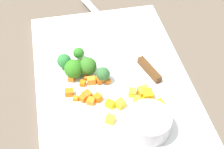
# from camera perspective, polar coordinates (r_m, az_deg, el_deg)

# --- Properties ---
(ground_plane) EXTENTS (4.00, 4.00, 0.00)m
(ground_plane) POSITION_cam_1_polar(r_m,az_deg,el_deg) (0.76, 0.00, -1.15)
(ground_plane) COLOR brown
(cutting_board) EXTENTS (0.51, 0.34, 0.01)m
(cutting_board) POSITION_cam_1_polar(r_m,az_deg,el_deg) (0.75, 0.00, -0.84)
(cutting_board) COLOR white
(cutting_board) RESTS_ON ground_plane
(prep_bowl) EXTENTS (0.09, 0.09, 0.04)m
(prep_bowl) POSITION_cam_1_polar(r_m,az_deg,el_deg) (0.65, 6.23, -8.16)
(prep_bowl) COLOR #BEB7BE
(prep_bowl) RESTS_ON cutting_board
(chef_knife) EXTENTS (0.36, 0.13, 0.02)m
(chef_knife) POSITION_cam_1_polar(r_m,az_deg,el_deg) (0.81, 2.78, 4.68)
(chef_knife) COLOR silver
(chef_knife) RESTS_ON cutting_board
(carrot_dice_0) EXTENTS (0.02, 0.02, 0.01)m
(carrot_dice_0) POSITION_cam_1_polar(r_m,az_deg,el_deg) (0.74, -7.00, -0.72)
(carrot_dice_0) COLOR orange
(carrot_dice_0) RESTS_ON cutting_board
(carrot_dice_1) EXTENTS (0.01, 0.02, 0.02)m
(carrot_dice_1) POSITION_cam_1_polar(r_m,az_deg,el_deg) (0.73, -3.57, -1.03)
(carrot_dice_1) COLOR orange
(carrot_dice_1) RESTS_ON cutting_board
(carrot_dice_2) EXTENTS (0.01, 0.01, 0.01)m
(carrot_dice_2) POSITION_cam_1_polar(r_m,az_deg,el_deg) (0.73, -0.68, -1.15)
(carrot_dice_2) COLOR orange
(carrot_dice_2) RESTS_ON cutting_board
(carrot_dice_3) EXTENTS (0.01, 0.01, 0.01)m
(carrot_dice_3) POSITION_cam_1_polar(r_m,az_deg,el_deg) (0.71, -6.23, -4.08)
(carrot_dice_3) COLOR orange
(carrot_dice_3) RESTS_ON cutting_board
(carrot_dice_4) EXTENTS (0.02, 0.02, 0.01)m
(carrot_dice_4) POSITION_cam_1_polar(r_m,az_deg,el_deg) (0.70, -3.61, -4.49)
(carrot_dice_4) COLOR orange
(carrot_dice_4) RESTS_ON cutting_board
(carrot_dice_5) EXTENTS (0.02, 0.02, 0.01)m
(carrot_dice_5) POSITION_cam_1_polar(r_m,az_deg,el_deg) (0.71, -4.26, -3.45)
(carrot_dice_5) COLOR orange
(carrot_dice_5) RESTS_ON cutting_board
(carrot_dice_6) EXTENTS (0.02, 0.02, 0.01)m
(carrot_dice_6) POSITION_cam_1_polar(r_m,az_deg,el_deg) (0.70, -2.47, -3.95)
(carrot_dice_6) COLOR orange
(carrot_dice_6) RESTS_ON cutting_board
(carrot_dice_7) EXTENTS (0.02, 0.02, 0.01)m
(carrot_dice_7) POSITION_cam_1_polar(r_m,az_deg,el_deg) (0.71, -7.30, -3.05)
(carrot_dice_7) COLOR orange
(carrot_dice_7) RESTS_ON cutting_board
(carrot_dice_8) EXTENTS (0.02, 0.02, 0.01)m
(carrot_dice_8) POSITION_cam_1_polar(r_m,az_deg,el_deg) (0.73, -2.19, -0.89)
(carrot_dice_8) COLOR orange
(carrot_dice_8) RESTS_ON cutting_board
(carrot_dice_9) EXTENTS (0.02, 0.02, 0.01)m
(carrot_dice_9) POSITION_cam_1_polar(r_m,az_deg,el_deg) (0.73, -5.02, -1.51)
(carrot_dice_9) COLOR orange
(carrot_dice_9) RESTS_ON cutting_board
(carrot_dice_10) EXTENTS (0.01, 0.01, 0.01)m
(carrot_dice_10) POSITION_cam_1_polar(r_m,az_deg,el_deg) (0.74, -4.46, -0.58)
(carrot_dice_10) COLOR orange
(carrot_dice_10) RESTS_ON cutting_board
(carrot_dice_11) EXTENTS (0.02, 0.02, 0.01)m
(carrot_dice_11) POSITION_cam_1_polar(r_m,az_deg,el_deg) (0.70, -5.00, -4.02)
(carrot_dice_11) COLOR orange
(carrot_dice_11) RESTS_ON cutting_board
(pepper_dice_0) EXTENTS (0.03, 0.02, 0.01)m
(pepper_dice_0) POSITION_cam_1_polar(r_m,az_deg,el_deg) (0.69, 5.25, -5.03)
(pepper_dice_0) COLOR yellow
(pepper_dice_0) RESTS_ON cutting_board
(pepper_dice_1) EXTENTS (0.02, 0.02, 0.02)m
(pepper_dice_1) POSITION_cam_1_polar(r_m,az_deg,el_deg) (0.66, -0.33, -7.62)
(pepper_dice_1) COLOR yellow
(pepper_dice_1) RESTS_ON cutting_board
(pepper_dice_2) EXTENTS (0.02, 0.02, 0.02)m
(pepper_dice_2) POSITION_cam_1_polar(r_m,az_deg,el_deg) (0.69, -0.38, -5.04)
(pepper_dice_2) COLOR yellow
(pepper_dice_2) RESTS_ON cutting_board
(pepper_dice_3) EXTENTS (0.02, 0.02, 0.02)m
(pepper_dice_3) POSITION_cam_1_polar(r_m,az_deg,el_deg) (0.69, 7.97, -5.16)
(pepper_dice_3) COLOR yellow
(pepper_dice_3) RESTS_ON cutting_board
(pepper_dice_4) EXTENTS (0.02, 0.02, 0.02)m
(pepper_dice_4) POSITION_cam_1_polar(r_m,az_deg,el_deg) (0.70, 6.08, -3.48)
(pepper_dice_4) COLOR yellow
(pepper_dice_4) RESTS_ON cutting_board
(pepper_dice_5) EXTENTS (0.02, 0.02, 0.02)m
(pepper_dice_5) POSITION_cam_1_polar(r_m,az_deg,el_deg) (0.69, 1.19, -5.02)
(pepper_dice_5) COLOR yellow
(pepper_dice_5) RESTS_ON cutting_board
(pepper_dice_6) EXTENTS (0.02, 0.02, 0.01)m
(pepper_dice_6) POSITION_cam_1_polar(r_m,az_deg,el_deg) (0.70, 4.22, -4.29)
(pepper_dice_6) COLOR yellow
(pepper_dice_6) RESTS_ON cutting_board
(pepper_dice_7) EXTENTS (0.02, 0.02, 0.01)m
(pepper_dice_7) POSITION_cam_1_polar(r_m,az_deg,el_deg) (0.71, 3.47, -3.09)
(pepper_dice_7) COLOR yellow
(pepper_dice_7) RESTS_ON cutting_board
(pepper_dice_8) EXTENTS (0.03, 0.03, 0.02)m
(pepper_dice_8) POSITION_cam_1_polar(r_m,az_deg,el_deg) (0.71, 5.42, -2.85)
(pepper_dice_8) COLOR yellow
(pepper_dice_8) RESTS_ON cutting_board
(broccoli_floret_0) EXTENTS (0.03, 0.03, 0.04)m
(broccoli_floret_0) POSITION_cam_1_polar(r_m,az_deg,el_deg) (0.77, -8.15, 2.28)
(broccoli_floret_0) COLOR #98AA6A
(broccoli_floret_0) RESTS_ON cutting_board
(broccoli_floret_1) EXTENTS (0.04, 0.04, 0.04)m
(broccoli_floret_1) POSITION_cam_1_polar(r_m,az_deg,el_deg) (0.74, -4.14, 1.41)
(broccoli_floret_1) COLOR #83AB68
(broccoli_floret_1) RESTS_ON cutting_board
(broccoli_floret_2) EXTENTS (0.03, 0.03, 0.03)m
(broccoli_floret_2) POSITION_cam_1_polar(r_m,az_deg,el_deg) (0.78, -5.69, 3.61)
(broccoli_floret_2) COLOR #95C157
(broccoli_floret_2) RESTS_ON cutting_board
(broccoli_floret_3) EXTENTS (0.03, 0.03, 0.04)m
(broccoli_floret_3) POSITION_cam_1_polar(r_m,az_deg,el_deg) (0.73, -1.52, 0.06)
(broccoli_floret_3) COLOR #84AD5B
(broccoli_floret_3) RESTS_ON cutting_board
(broccoli_floret_4) EXTENTS (0.04, 0.04, 0.04)m
(broccoli_floret_4) POSITION_cam_1_polar(r_m,az_deg,el_deg) (0.74, -6.55, 0.93)
(broccoli_floret_4) COLOR #97B95D
(broccoli_floret_4) RESTS_ON cutting_board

